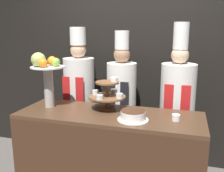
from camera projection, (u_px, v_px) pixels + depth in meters
wall_back at (132, 55)px, 3.23m from camera, size 10.00×0.06×2.80m
buffet_counter at (109, 157)px, 2.50m from camera, size 1.78×0.63×0.93m
tiered_stand at (107, 94)px, 2.50m from camera, size 0.37×0.37×0.33m
fruit_pedestal at (46, 71)px, 2.53m from camera, size 0.35×0.35×0.57m
cake_round at (133, 115)px, 2.21m from camera, size 0.28×0.28×0.09m
cup_white at (176, 118)px, 2.20m from camera, size 0.07×0.07×0.06m
chef_left at (79, 91)px, 3.13m from camera, size 0.38×0.38×1.75m
chef_center_left at (121, 96)px, 2.99m from camera, size 0.35×0.35×1.71m
chef_center_right at (177, 100)px, 2.80m from camera, size 0.39×0.39×1.80m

